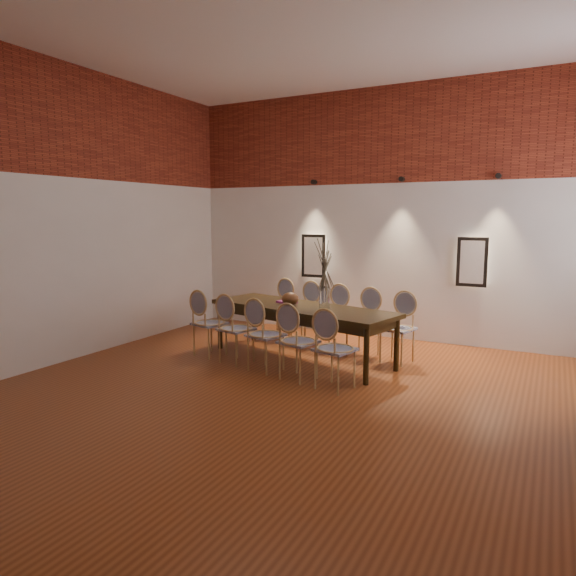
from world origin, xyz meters
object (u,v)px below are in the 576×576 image
at_px(chair_far_b, 304,314).
at_px(chair_far_e, 397,329).
at_px(chair_near_b, 236,329).
at_px(chair_near_e, 335,349).
at_px(chair_far_c, 332,318).
at_px(chair_far_d, 363,323).
at_px(book, 287,302).
at_px(chair_near_d, 298,342).
at_px(chair_near_a, 210,323).
at_px(dining_table, 301,333).
at_px(chair_far_a, 278,310).
at_px(chair_near_c, 266,335).
at_px(vase, 324,298).
at_px(bowl, 290,299).

height_order(chair_far_b, chair_far_e, same).
bearing_deg(chair_near_b, chair_near_e, -0.00).
relative_size(chair_far_c, chair_far_d, 1.00).
relative_size(chair_near_b, book, 3.62).
distance_m(chair_near_b, chair_far_b, 1.44).
bearing_deg(chair_near_d, chair_far_d, 90.00).
height_order(chair_near_a, chair_near_d, same).
bearing_deg(chair_near_b, chair_near_a, 180.00).
relative_size(chair_near_a, chair_far_d, 1.00).
bearing_deg(dining_table, chair_far_d, 52.77).
bearing_deg(chair_far_b, chair_far_a, 0.00).
xyz_separation_m(chair_near_b, chair_far_d, (1.40, 1.15, 0.00)).
xyz_separation_m(chair_near_a, chair_near_c, (1.06, -0.25, 0.00)).
distance_m(chair_near_b, chair_far_c, 1.54).
height_order(chair_near_c, chair_far_c, same).
distance_m(chair_near_b, chair_far_a, 1.54).
bearing_deg(chair_far_c, chair_near_c, 90.00).
bearing_deg(chair_near_c, book, 111.85).
relative_size(chair_far_c, book, 3.62).
bearing_deg(chair_far_a, chair_far_d, -180.00).
bearing_deg(chair_near_c, dining_table, 90.00).
distance_m(chair_near_b, chair_near_e, 1.64).
xyz_separation_m(chair_near_a, chair_far_c, (1.40, 1.15, 0.00)).
relative_size(dining_table, chair_far_a, 2.91).
xyz_separation_m(chair_near_b, chair_far_c, (0.87, 1.27, 0.00)).
distance_m(chair_far_e, book, 1.58).
relative_size(dining_table, book, 10.51).
bearing_deg(dining_table, chair_far_c, 90.00).
bearing_deg(vase, chair_near_d, -91.38).
distance_m(chair_near_c, chair_far_d, 1.54).
distance_m(chair_far_d, chair_far_e, 0.55).
distance_m(chair_near_a, book, 1.14).
xyz_separation_m(chair_near_d, chair_near_e, (0.53, -0.13, 0.00)).
height_order(chair_near_c, chair_near_e, same).
bearing_deg(chair_far_b, chair_near_e, 138.74).
bearing_deg(chair_far_a, dining_table, 146.66).
height_order(chair_near_a, chair_far_b, same).
relative_size(chair_near_e, vase, 3.13).
bearing_deg(chair_far_d, chair_near_d, 90.00).
relative_size(dining_table, chair_near_a, 2.91).
height_order(chair_near_d, chair_far_e, same).
xyz_separation_m(dining_table, chair_near_a, (-1.23, -0.45, 0.09)).
height_order(dining_table, chair_near_b, chair_near_b).
xyz_separation_m(dining_table, bowl, (-0.17, -0.01, 0.46)).
height_order(chair_far_a, vase, vase).
bearing_deg(chair_near_c, bowl, 103.55).
distance_m(chair_near_c, chair_near_d, 0.55).
distance_m(dining_table, chair_far_c, 0.73).
bearing_deg(chair_far_d, chair_far_a, 0.00).
distance_m(chair_far_b, chair_far_d, 1.09).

